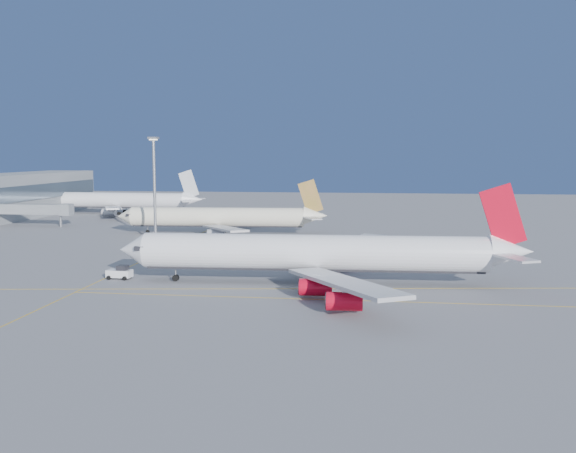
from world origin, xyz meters
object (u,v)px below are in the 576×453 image
Objects in this scene: airliner_virgin at (322,253)px; light_mast at (154,180)px; pushback_tug at (120,273)px; airliner_etihad at (222,217)px; airliner_third at (123,200)px.

airliner_virgin is 2.69× the size of light_mast.
light_mast reaches higher than pushback_tug.
airliner_etihad reaches higher than pushback_tug.
pushback_tug is (-35.44, -0.33, -4.07)m from airliner_virgin.
pushback_tug is (46.17, -116.57, -3.81)m from airliner_third.
airliner_virgin is 35.68m from pushback_tug.
airliner_third is 13.73× the size of pushback_tug.
pushback_tug is at bearing 178.39° from airliner_virgin.
pushback_tug is at bearing -66.39° from airliner_third.
airliner_virgin is at bearing -46.14° from light_mast.
airliner_virgin is at bearing -52.92° from airliner_third.
light_mast reaches higher than airliner_etihad.
airliner_third reaches higher than airliner_etihad.
light_mast is at bearing 105.80° from pushback_tug.
airliner_etihad is (-32.27, 63.57, -0.59)m from airliner_virgin.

